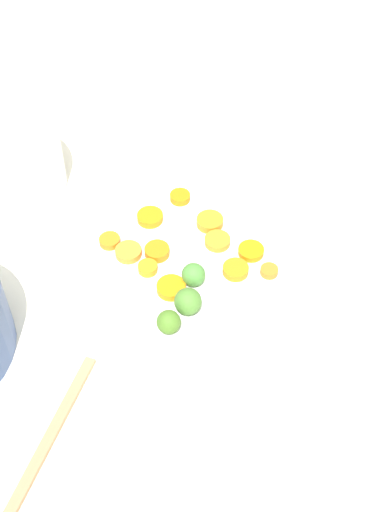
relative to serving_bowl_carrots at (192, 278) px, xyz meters
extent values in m
cube|color=white|center=(0.02, 0.03, -0.05)|extent=(2.40, 2.40, 0.02)
cylinder|color=white|center=(0.00, 0.00, 0.00)|extent=(0.29, 0.29, 0.07)
cylinder|color=orange|center=(-0.02, 0.04, 0.04)|extent=(0.05, 0.05, 0.01)
cylinder|color=orange|center=(-0.06, -0.10, 0.04)|extent=(0.03, 0.03, 0.01)
cylinder|color=orange|center=(-0.06, 0.04, 0.04)|extent=(0.05, 0.05, 0.01)
cylinder|color=orange|center=(-0.09, -0.04, 0.04)|extent=(0.05, 0.05, 0.01)
cylinder|color=orange|center=(0.05, 0.10, 0.04)|extent=(0.03, 0.03, 0.01)
cylinder|color=orange|center=(-0.03, -0.08, 0.04)|extent=(0.05, 0.05, 0.01)
cylinder|color=orange|center=(0.00, -0.06, 0.04)|extent=(0.03, 0.03, 0.01)
cylinder|color=orange|center=(0.04, -0.04, 0.04)|extent=(0.05, 0.05, 0.01)
cylinder|color=orange|center=(-0.12, 0.01, 0.04)|extent=(0.04, 0.04, 0.01)
cylinder|color=orange|center=(0.01, 0.08, 0.04)|extent=(0.04, 0.04, 0.01)
cylinder|color=orange|center=(-0.02, -0.04, 0.04)|extent=(0.04, 0.04, 0.01)
cylinder|color=orange|center=(0.03, 0.05, 0.04)|extent=(0.04, 0.04, 0.01)
sphere|color=#498737|center=(0.04, -0.01, 0.05)|extent=(0.03, 0.03, 0.03)
sphere|color=#497625|center=(0.10, -0.05, 0.05)|extent=(0.03, 0.03, 0.03)
sphere|color=#4B7E30|center=(0.08, -0.02, 0.05)|extent=(0.04, 0.04, 0.04)
cube|color=#A97C56|center=(0.18, -0.23, -0.03)|extent=(0.22, 0.15, 0.01)
camera|label=1|loc=(0.59, -0.14, 0.74)|focal=47.99mm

